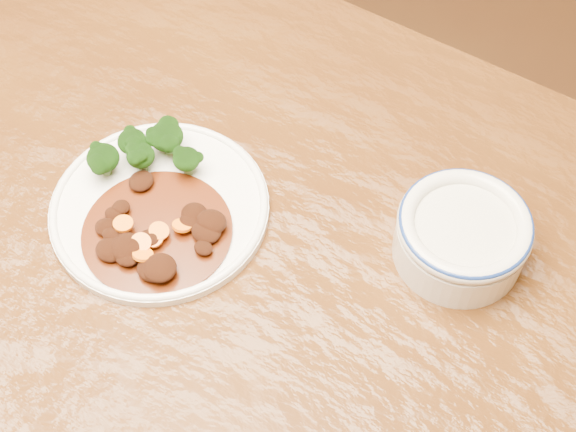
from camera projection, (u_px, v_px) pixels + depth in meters
The scene contains 5 objects.
dining_table at pixel (119, 255), 0.95m from camera, with size 1.53×0.95×0.75m.
dinner_plate at pixel (160, 207), 0.88m from camera, with size 0.24×0.24×0.02m.
broccoli_florets at pixel (144, 149), 0.89m from camera, with size 0.11×0.10×0.04m.
mince_stew at pixel (153, 237), 0.85m from camera, with size 0.16×0.16×0.02m.
dip_bowl at pixel (462, 235), 0.83m from camera, with size 0.14×0.14×0.06m.
Camera 1 is at (0.43, -0.33, 1.48)m, focal length 50.00 mm.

